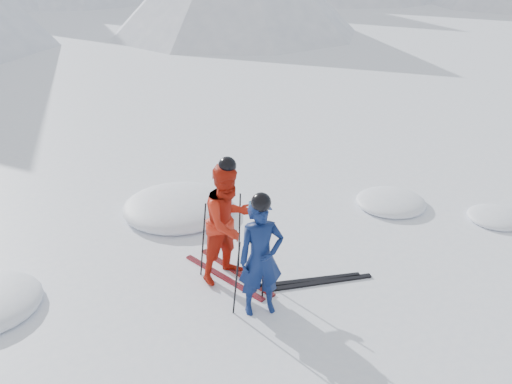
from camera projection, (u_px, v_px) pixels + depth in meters
ground at (336, 239)px, 9.38m from camera, size 160.00×160.00×0.00m
skier_blue at (261, 258)px, 7.22m from camera, size 0.73×0.61×1.70m
skier_red at (229, 222)px, 7.98m from camera, size 0.97×0.79×1.85m
pole_blue_left at (236, 279)px, 7.29m from camera, size 0.11×0.08×1.13m
pole_blue_right at (264, 262)px, 7.66m from camera, size 0.11×0.07×1.13m
pole_red_left at (203, 240)px, 8.12m from camera, size 0.12×0.10×1.23m
pole_red_right at (239, 231)px, 8.38m from camera, size 0.12×0.09×1.23m
ski_worn_left at (223, 277)px, 8.30m from camera, size 0.33×1.70×0.03m
ski_worn_right at (236, 272)px, 8.43m from camera, size 0.22×1.70×0.03m
ski_loose_a at (306, 281)px, 8.21m from camera, size 1.57×0.82×0.03m
ski_loose_b at (318, 283)px, 8.16m from camera, size 1.59×0.77×0.03m
snow_lumps at (197, 229)px, 9.70m from camera, size 9.51×5.43×0.46m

